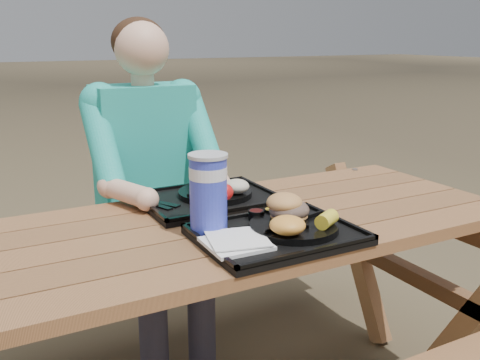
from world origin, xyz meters
name	(u,v)px	position (x,y,z in m)	size (l,w,h in m)	color
picnic_table	(240,324)	(0.00, 0.00, 0.38)	(1.80, 1.49, 0.75)	#999999
tray_near	(277,236)	(0.01, -0.20, 0.76)	(0.45, 0.35, 0.02)	black
tray_far	(209,200)	(-0.02, 0.20, 0.76)	(0.45, 0.35, 0.02)	black
plate_near	(294,227)	(0.07, -0.21, 0.78)	(0.26, 0.26, 0.02)	black
plate_far	(215,193)	(0.01, 0.21, 0.78)	(0.26, 0.26, 0.02)	black
napkin_stack	(236,242)	(-0.14, -0.23, 0.78)	(0.16, 0.16, 0.02)	white
soda_cup	(208,194)	(-0.15, -0.09, 0.88)	(0.11, 0.11, 0.22)	#1826B5
condiment_bbq	(256,215)	(0.02, -0.08, 0.78)	(0.05, 0.05, 0.03)	black
condiment_mustard	(271,213)	(0.07, -0.08, 0.78)	(0.04, 0.04, 0.03)	gold
sandwich	(289,199)	(0.08, -0.16, 0.85)	(0.11, 0.11, 0.12)	#D28D4A
mac_cheese	(288,225)	(0.00, -0.27, 0.82)	(0.10, 0.10, 0.05)	#F7AA41
corn_cob	(327,219)	(0.13, -0.27, 0.81)	(0.07, 0.07, 0.04)	yellow
cutlery_far	(160,203)	(-0.19, 0.22, 0.77)	(0.03, 0.16, 0.01)	black
burger	(210,172)	(0.01, 0.25, 0.85)	(0.13, 0.13, 0.11)	gold
baked_beans	(206,191)	(-0.05, 0.16, 0.81)	(0.09, 0.09, 0.04)	#541110
potato_salad	(237,186)	(0.06, 0.15, 0.81)	(0.09, 0.09, 0.05)	beige
diner	(148,204)	(-0.10, 0.63, 0.64)	(0.48, 0.84, 1.28)	#199FB0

